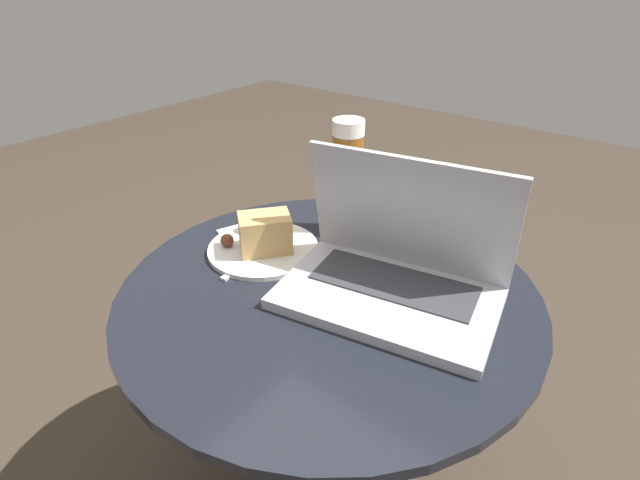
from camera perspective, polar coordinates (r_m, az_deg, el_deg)
name	(u,v)px	position (r m, az deg, el deg)	size (l,w,h in m)	color
table	(328,349)	(0.93, 0.88, -12.33)	(0.70, 0.70, 0.56)	#515156
napkin	(268,243)	(0.97, -5.94, -0.31)	(0.23, 0.20, 0.00)	white
laptop	(395,269)	(0.81, 8.54, -3.32)	(0.38, 0.28, 0.23)	#B2B2B7
beer_glass	(347,178)	(0.96, 3.11, 7.07)	(0.06, 0.06, 0.23)	brown
snack_plate	(263,239)	(0.94, -6.51, 0.06)	(0.21, 0.21, 0.08)	silver
fork	(256,255)	(0.93, -7.38, -1.74)	(0.04, 0.16, 0.00)	silver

